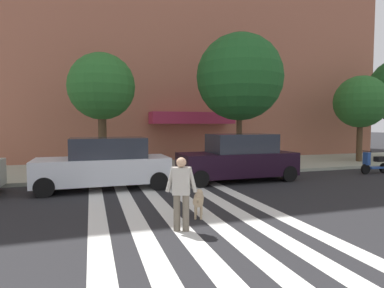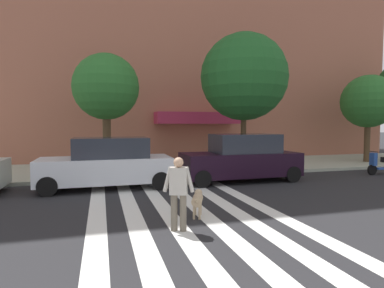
% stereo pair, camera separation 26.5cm
% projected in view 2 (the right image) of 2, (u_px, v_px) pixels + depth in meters
% --- Properties ---
extents(ground_plane, '(160.00, 160.00, 0.00)m').
position_uv_depth(ground_plane, '(177.00, 223.00, 7.57)').
color(ground_plane, '#232326').
extents(sidewalk_far, '(80.00, 6.00, 0.15)m').
position_uv_depth(sidewalk_far, '(136.00, 169.00, 16.30)').
color(sidewalk_far, '#A3AA96').
rests_on(sidewalk_far, ground_plane).
extents(crosswalk_stripes, '(4.95, 11.63, 0.01)m').
position_uv_depth(crosswalk_stripes, '(194.00, 222.00, 7.68)').
color(crosswalk_stripes, silver).
rests_on(crosswalk_stripes, ground_plane).
extents(parked_car_behind_first, '(4.72, 1.93, 1.87)m').
position_uv_depth(parked_car_behind_first, '(107.00, 164.00, 11.69)').
color(parked_car_behind_first, silver).
rests_on(parked_car_behind_first, ground_plane).
extents(parked_car_third_in_line, '(4.87, 1.98, 1.96)m').
position_uv_depth(parked_car_third_in_line, '(241.00, 159.00, 13.17)').
color(parked_car_third_in_line, black).
rests_on(parked_car_third_in_line, ground_plane).
extents(parked_scooter, '(1.63, 0.50, 1.11)m').
position_uv_depth(parked_scooter, '(382.00, 164.00, 14.95)').
color(parked_scooter, black).
rests_on(parked_scooter, ground_plane).
extents(street_tree_nearest, '(3.05, 3.05, 5.47)m').
position_uv_depth(street_tree_nearest, '(106.00, 88.00, 14.67)').
color(street_tree_nearest, '#4C3823').
rests_on(street_tree_nearest, sidewalk_far).
extents(street_tree_middle, '(4.26, 4.26, 6.66)m').
position_uv_depth(street_tree_middle, '(244.00, 77.00, 15.56)').
color(street_tree_middle, '#4C3823').
rests_on(street_tree_middle, sidewalk_far).
extents(street_tree_further, '(3.08, 3.08, 5.10)m').
position_uv_depth(street_tree_further, '(368.00, 102.00, 18.59)').
color(street_tree_further, '#4C3823').
rests_on(street_tree_further, sidewalk_far).
extents(pedestrian_dog_walker, '(0.69, 0.36, 1.64)m').
position_uv_depth(pedestrian_dog_walker, '(179.00, 190.00, 6.98)').
color(pedestrian_dog_walker, '#6B6051').
rests_on(pedestrian_dog_walker, ground_plane).
extents(dog_on_leash, '(0.48, 0.93, 0.65)m').
position_uv_depth(dog_on_leash, '(198.00, 199.00, 8.11)').
color(dog_on_leash, tan).
rests_on(dog_on_leash, ground_plane).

